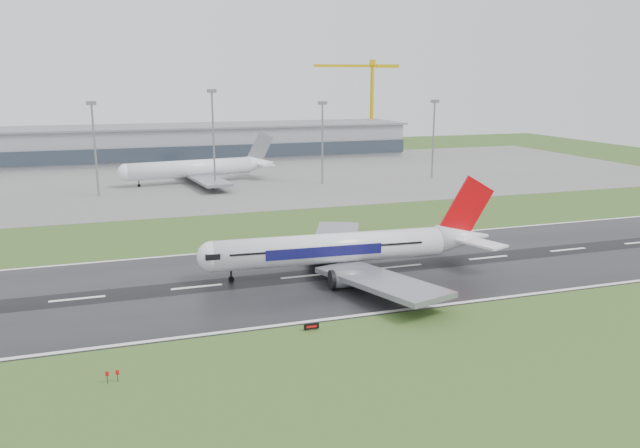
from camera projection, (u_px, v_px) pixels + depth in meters
name	position (u px, v px, depth m)	size (l,w,h in m)	color
ground	(197.00, 287.00, 110.80)	(520.00, 520.00, 0.00)	#32521E
runway	(197.00, 287.00, 110.79)	(400.00, 45.00, 0.10)	black
apron	(153.00, 181.00, 226.48)	(400.00, 130.00, 0.08)	slate
terminal	(144.00, 145.00, 280.31)	(240.00, 36.00, 15.00)	gray
main_airliner	(351.00, 229.00, 117.19)	(57.66, 54.92, 17.02)	white
parked_airliner	(196.00, 159.00, 220.78)	(57.68, 53.70, 16.91)	white
tower_crane	(372.00, 105.00, 326.24)	(46.71, 2.55, 45.97)	#CCA707
runway_sign	(311.00, 327.00, 91.77)	(2.30, 0.26, 1.04)	black
floodmast_2	(95.00, 151.00, 194.56)	(0.64, 0.64, 28.50)	gray
floodmast_3	(214.00, 142.00, 205.43)	(0.64, 0.64, 31.95)	gray
floodmast_4	(322.00, 145.00, 217.42)	(0.64, 0.64, 27.69)	gray
floodmast_5	(433.00, 141.00, 230.57)	(0.64, 0.64, 27.81)	gray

